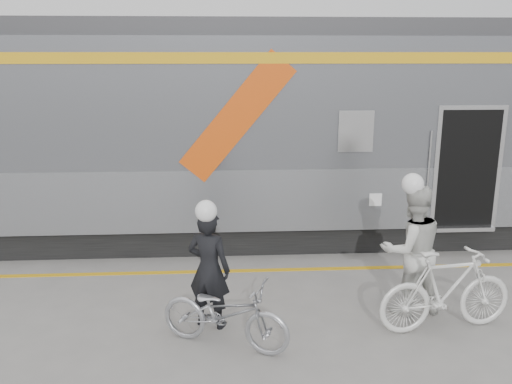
{
  "coord_description": "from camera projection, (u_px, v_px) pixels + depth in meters",
  "views": [
    {
      "loc": [
        -0.68,
        -6.27,
        3.53
      ],
      "look_at": [
        -0.21,
        1.6,
        1.5
      ],
      "focal_mm": 38.0,
      "sensor_mm": 36.0,
      "label": 1
    }
  ],
  "objects": [
    {
      "name": "helmet_woman",
      "position": [
        417.0,
        175.0,
        7.15
      ],
      "size": [
        0.29,
        0.29,
        0.29
      ],
      "primitive_type": "sphere",
      "color": "white",
      "rests_on": "woman"
    },
    {
      "name": "safety_strip",
      "position": [
        266.0,
        270.0,
        9.05
      ],
      "size": [
        24.0,
        0.12,
        0.01
      ],
      "primitive_type": "cube",
      "color": "gold",
      "rests_on": "ground"
    },
    {
      "name": "man",
      "position": [
        209.0,
        269.0,
        7.04
      ],
      "size": [
        0.69,
        0.59,
        1.6
      ],
      "primitive_type": "imported",
      "rotation": [
        0.0,
        0.0,
        2.72
      ],
      "color": "black",
      "rests_on": "ground"
    },
    {
      "name": "ground",
      "position": [
        279.0,
        335.0,
        6.98
      ],
      "size": [
        90.0,
        90.0,
        0.0
      ],
      "primitive_type": "plane",
      "color": "slate",
      "rests_on": "ground"
    },
    {
      "name": "helmet_man",
      "position": [
        207.0,
        200.0,
        6.81
      ],
      "size": [
        0.28,
        0.28,
        0.28
      ],
      "primitive_type": "sphere",
      "color": "white",
      "rests_on": "man"
    },
    {
      "name": "train",
      "position": [
        327.0,
        131.0,
        10.6
      ],
      "size": [
        24.0,
        3.17,
        4.1
      ],
      "color": "black",
      "rests_on": "ground"
    },
    {
      "name": "bicycle_right",
      "position": [
        446.0,
        290.0,
        6.99
      ],
      "size": [
        1.89,
        0.77,
        1.1
      ],
      "primitive_type": "imported",
      "rotation": [
        0.0,
        0.0,
        1.71
      ],
      "color": "silver",
      "rests_on": "ground"
    },
    {
      "name": "bicycle_left",
      "position": [
        225.0,
        313.0,
        6.61
      ],
      "size": [
        1.77,
        1.22,
        0.88
      ],
      "primitive_type": "imported",
      "rotation": [
        0.0,
        0.0,
        1.15
      ],
      "color": "#9FA1A7",
      "rests_on": "ground"
    },
    {
      "name": "woman",
      "position": [
        411.0,
        250.0,
        7.41
      ],
      "size": [
        0.97,
        0.81,
        1.82
      ],
      "primitive_type": "imported",
      "rotation": [
        0.0,
        0.0,
        3.28
      ],
      "color": "beige",
      "rests_on": "ground"
    }
  ]
}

